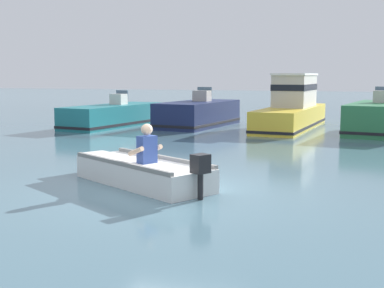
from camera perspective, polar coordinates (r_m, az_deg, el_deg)
name	(u,v)px	position (r m, az deg, el deg)	size (l,w,h in m)	color
ground_plane	(171,190)	(9.64, -2.34, -5.01)	(120.00, 120.00, 0.00)	slate
rowboat_with_person	(140,171)	(10.12, -5.68, -2.99)	(3.44, 2.50, 1.19)	white
moored_boat_teal	(113,116)	(21.59, -8.61, 3.05)	(2.45, 5.43, 1.46)	#1E727A
moored_boat_navy	(198,114)	(21.34, 0.71, 3.27)	(2.54, 4.77, 1.60)	#19234C
moored_boat_yellow	(292,108)	(21.06, 10.96, 3.89)	(2.20, 6.62, 2.16)	gold
moored_boat_green	(382,119)	(20.04, 20.10, 2.63)	(2.74, 4.82, 1.67)	#287042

